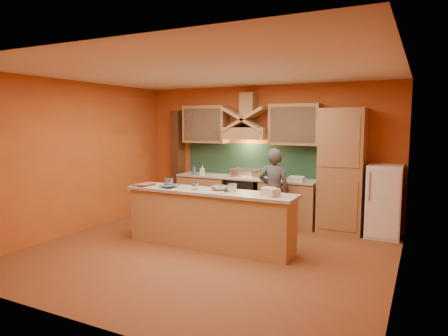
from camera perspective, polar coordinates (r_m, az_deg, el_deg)
The scene contains 36 objects.
floor at distance 6.43m, azimuth -2.58°, elevation -11.99°, with size 5.50×5.00×0.01m, color brown.
ceiling at distance 6.14m, azimuth -2.72°, elevation 13.61°, with size 5.50×5.00×0.01m, color white.
wall_back at distance 8.39m, azimuth 5.77°, elevation 2.11°, with size 5.50×0.02×2.80m, color #BF5925.
wall_front at distance 4.16m, azimuth -19.84°, elevation -2.75°, with size 5.50×0.02×2.80m, color #BF5925.
wall_left at distance 7.85m, azimuth -20.42°, elevation 1.43°, with size 0.02×5.00×2.80m, color #BF5925.
wall_right at distance 5.35m, azimuth 23.93°, elevation -0.93°, with size 0.02×5.00×2.80m, color #BF5925.
base_cabinet_left at distance 8.78m, azimuth -2.67°, elevation -4.06°, with size 1.10×0.60×0.86m, color #A2754A.
base_cabinet_right at distance 8.03m, azimuth 9.26°, elevation -5.14°, with size 1.10×0.60×0.86m, color #A2754A.
counter_top at distance 8.28m, azimuth 3.05°, elevation -1.41°, with size 3.00×0.62×0.04m, color #B4AA98.
stove at distance 8.36m, azimuth 3.03°, elevation -4.46°, with size 0.60×0.58×0.90m, color black.
backsplash at distance 8.50m, azimuth 3.83°, elevation 1.17°, with size 3.00×0.03×0.70m, color #19372A.
range_hood at distance 8.25m, azimuth 3.22°, elevation 4.98°, with size 0.92×0.50×0.24m, color #A2754A.
hood_chimney at distance 8.35m, azimuth 3.53°, elevation 8.97°, with size 0.30×0.30×0.50m, color #A2754A.
upper_cabinet_left at distance 8.76m, azimuth -2.61°, elevation 6.25°, with size 1.00×0.35×0.80m, color #A2754A.
upper_cabinet_right at distance 7.97m, azimuth 10.09°, elevation 6.13°, with size 1.00×0.35×0.80m, color #A2754A.
pantry_column at distance 7.68m, azimuth 16.49°, elevation -0.41°, with size 0.80×0.60×2.30m, color #A2754A.
fridge at distance 7.66m, azimuth 21.91°, elevation -4.42°, with size 0.58×0.60×1.30m, color white.
trim_column_left at distance 9.22m, azimuth -6.57°, elevation 0.93°, with size 0.20×0.30×2.30m, color #472816.
island_body at distance 6.61m, azimuth -2.08°, elevation -7.51°, with size 2.80×0.55×0.88m, color tan.
island_top at distance 6.51m, azimuth -2.10°, elevation -3.41°, with size 2.90×0.62×0.05m, color #B4AA98.
person at distance 7.44m, azimuth 7.13°, elevation -3.22°, with size 0.58×0.38×1.58m, color #4C4C51.
pot_large at distance 8.30m, azimuth 1.68°, elevation -0.78°, with size 0.25×0.25×0.17m, color #B0AFB6.
pot_small at distance 8.19m, azimuth 4.61°, elevation -0.98°, with size 0.21×0.21×0.15m, color #B3B4BA.
soap_bottle_a at distance 8.58m, azimuth -3.11°, elevation -0.31°, with size 0.09×0.09×0.20m, color silver.
soap_bottle_b at distance 8.61m, azimuth -4.32°, elevation -0.26°, with size 0.08×0.08×0.22m, color #375397.
bowl_back at distance 8.03m, azimuth 7.81°, elevation -1.29°, with size 0.24×0.24×0.07m, color white.
dish_rack at distance 7.73m, azimuth 10.33°, elevation -1.56°, with size 0.28×0.22×0.10m, color white.
book_lower at distance 7.20m, azimuth -12.07°, elevation -2.25°, with size 0.26×0.35×0.03m, color #AD3E40.
book_upper at distance 6.90m, azimuth -8.51°, elevation -2.42°, with size 0.22×0.30×0.02m, color #39547E.
jar_large at distance 6.84m, azimuth -7.91°, elevation -2.11°, with size 0.16×0.16×0.15m, color silver.
jar_small at distance 6.56m, azimuth -4.19°, elevation -2.57°, with size 0.11×0.11×0.12m, color silver.
kitchen_scale at distance 6.38m, azimuth 1.23°, elevation -2.91°, with size 0.12×0.12×0.10m, color silver.
mixing_bowl at distance 6.42m, azimuth -0.56°, elevation -2.97°, with size 0.31×0.31×0.08m, color silver.
cloth at distance 6.27m, azimuth -1.10°, elevation -3.48°, with size 0.25×0.19×0.02m, color beige.
grocery_bag_a at distance 6.08m, azimuth 6.36°, elevation -3.32°, with size 0.19×0.15×0.12m, color beige.
grocery_bag_b at distance 5.99m, azimuth 6.94°, elevation -3.49°, with size 0.20×0.15×0.12m, color beige.
Camera 1 is at (3.00, -5.31, 2.04)m, focal length 32.00 mm.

